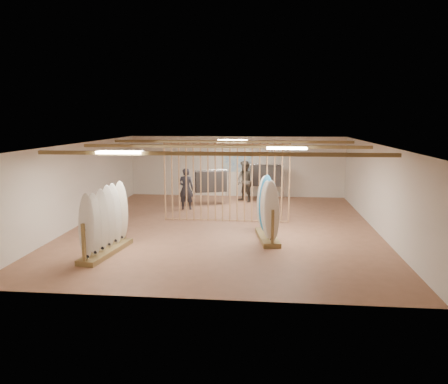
# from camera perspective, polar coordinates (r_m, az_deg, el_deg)

# --- Properties ---
(floor) EXTENTS (12.00, 12.00, 0.00)m
(floor) POSITION_cam_1_polar(r_m,az_deg,el_deg) (14.82, 0.00, -4.58)
(floor) COLOR #986549
(floor) RESTS_ON ground
(ceiling) EXTENTS (12.00, 12.00, 0.00)m
(ceiling) POSITION_cam_1_polar(r_m,az_deg,el_deg) (14.40, 0.00, 6.29)
(ceiling) COLOR gray
(ceiling) RESTS_ON ground
(wall_back) EXTENTS (12.00, 0.00, 12.00)m
(wall_back) POSITION_cam_1_polar(r_m,az_deg,el_deg) (20.47, 1.66, 3.35)
(wall_back) COLOR silver
(wall_back) RESTS_ON ground
(wall_front) EXTENTS (12.00, 0.00, 12.00)m
(wall_front) POSITION_cam_1_polar(r_m,az_deg,el_deg) (8.71, -3.91, -5.27)
(wall_front) COLOR silver
(wall_front) RESTS_ON ground
(wall_left) EXTENTS (0.00, 12.00, 12.00)m
(wall_left) POSITION_cam_1_polar(r_m,az_deg,el_deg) (15.83, -18.32, 1.01)
(wall_left) COLOR silver
(wall_left) RESTS_ON ground
(wall_right) EXTENTS (0.00, 12.00, 12.00)m
(wall_right) POSITION_cam_1_polar(r_m,az_deg,el_deg) (14.91, 19.49, 0.44)
(wall_right) COLOR silver
(wall_right) RESTS_ON ground
(ceiling_slats) EXTENTS (9.50, 6.12, 0.10)m
(ceiling_slats) POSITION_cam_1_polar(r_m,az_deg,el_deg) (14.40, 0.00, 5.97)
(ceiling_slats) COLOR olive
(ceiling_slats) RESTS_ON ground
(light_panels) EXTENTS (1.20, 0.35, 0.06)m
(light_panels) POSITION_cam_1_polar(r_m,az_deg,el_deg) (14.40, 0.00, 6.05)
(light_panels) COLOR white
(light_panels) RESTS_ON ground
(bamboo_partition) EXTENTS (4.45, 0.05, 2.78)m
(bamboo_partition) POSITION_cam_1_polar(r_m,az_deg,el_deg) (15.33, 0.29, 1.23)
(bamboo_partition) COLOR tan
(bamboo_partition) RESTS_ON ground
(poster) EXTENTS (1.40, 0.03, 0.90)m
(poster) POSITION_cam_1_polar(r_m,az_deg,el_deg) (20.43, 1.66, 3.90)
(poster) COLOR #3674BF
(poster) RESTS_ON ground
(rack_left) EXTENTS (0.81, 2.30, 1.82)m
(rack_left) POSITION_cam_1_polar(r_m,az_deg,el_deg) (12.23, -15.23, -4.99)
(rack_left) COLOR olive
(rack_left) RESTS_ON floor
(rack_right) EXTENTS (0.79, 2.00, 1.85)m
(rack_right) POSITION_cam_1_polar(r_m,az_deg,el_deg) (13.24, 5.72, -3.55)
(rack_right) COLOR olive
(rack_right) RESTS_ON floor
(clothing_rack_a) EXTENTS (1.37, 0.77, 1.53)m
(clothing_rack_a) POSITION_cam_1_polar(r_m,az_deg,el_deg) (18.40, -1.75, 1.37)
(clothing_rack_a) COLOR silver
(clothing_rack_a) RESTS_ON floor
(clothing_rack_b) EXTENTS (1.53, 0.43, 1.64)m
(clothing_rack_b) POSITION_cam_1_polar(r_m,az_deg,el_deg) (19.87, 5.57, 2.14)
(clothing_rack_b) COLOR silver
(clothing_rack_b) RESTS_ON floor
(shopper_a) EXTENTS (0.72, 0.52, 1.91)m
(shopper_a) POSITION_cam_1_polar(r_m,az_deg,el_deg) (17.54, -4.99, 0.79)
(shopper_a) COLOR #26262E
(shopper_a) RESTS_ON floor
(shopper_b) EXTENTS (1.25, 1.24, 2.05)m
(shopper_b) POSITION_cam_1_polar(r_m,az_deg,el_deg) (19.08, 2.77, 1.74)
(shopper_b) COLOR #36312A
(shopper_b) RESTS_ON floor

